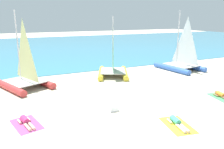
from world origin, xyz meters
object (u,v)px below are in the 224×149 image
towel_left (26,124)px  towel_right (223,98)px  sailboat_yellow (113,67)px  sunbather_right (222,96)px  sailboat_blue (181,61)px  sunbather_left (26,121)px  sunbather_middle (177,122)px  sailboat_red (24,76)px  cooler_box (113,108)px  towel_middle (177,125)px

towel_left → towel_right: size_ratio=1.00×
sailboat_yellow → sunbather_right: sailboat_yellow is taller
sailboat_blue → sunbather_left: size_ratio=3.62×
towel_left → sunbather_middle: (6.51, -3.06, 0.13)m
sailboat_blue → sunbather_middle: bearing=-139.3°
sailboat_red → cooler_box: (4.02, -6.54, -0.64)m
sailboat_red → towel_left: size_ratio=2.90×
towel_middle → cooler_box: (-2.04, 2.82, 0.17)m
sunbather_right → cooler_box: size_ratio=3.12×
towel_middle → cooler_box: cooler_box is taller
sailboat_yellow → sailboat_red: (-7.22, -0.28, 0.06)m
sunbather_left → sailboat_blue: bearing=8.4°
sailboat_red → sailboat_blue: (14.15, -0.38, 0.02)m
sailboat_red → sunbather_right: sailboat_red is taller
sailboat_yellow → sunbather_middle: size_ratio=3.27×
cooler_box → towel_right: bearing=-8.7°
sunbather_right → sunbather_middle: bearing=-150.1°
towel_left → towel_right: same height
sunbather_right → sailboat_blue: bearing=79.3°
sunbather_middle → towel_middle: bearing=-90.0°
towel_middle → sailboat_yellow: bearing=83.2°
sailboat_blue → sunbather_left: (-14.61, -5.79, -0.71)m
sailboat_blue → towel_left: (-14.59, -5.86, -0.83)m
sailboat_red → sunbather_right: bearing=-56.8°
towel_middle → sunbather_right: (5.16, 1.78, 0.13)m
cooler_box → sailboat_yellow: bearing=64.9°
sailboat_red → sunbather_middle: 11.12m
towel_left → towel_middle: 7.21m
sunbather_left → sunbather_right: 11.76m
towel_left → sunbather_right: sunbather_right is taller
sunbather_left → cooler_box: (4.48, -0.37, 0.05)m
towel_left → sunbather_middle: size_ratio=1.22×
sunbather_middle → sunbather_right: size_ratio=1.00×
sunbather_middle → cooler_box: bearing=137.7°
towel_middle → sailboat_blue: bearing=48.0°
sailboat_blue → towel_left: bearing=-165.2°
towel_middle → sunbather_middle: 0.14m
sailboat_blue → towel_middle: sailboat_blue is taller
sailboat_blue → towel_left: size_ratio=2.96×
sailboat_yellow → towel_left: size_ratio=2.69×
sailboat_blue → cooler_box: (-10.13, -6.16, -0.66)m
towel_right → cooler_box: bearing=171.3°
sailboat_yellow → sunbather_middle: bearing=-72.3°
sailboat_red → cooler_box: bearing=-81.2°
sailboat_yellow → towel_left: 10.09m
sailboat_blue → sunbather_right: (-2.94, -7.20, -0.71)m
towel_left → towel_right: bearing=-6.9°
towel_middle → sailboat_red: bearing=122.9°
sailboat_blue → sunbather_left: bearing=-165.4°
sunbather_left → towel_right: sunbather_left is taller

